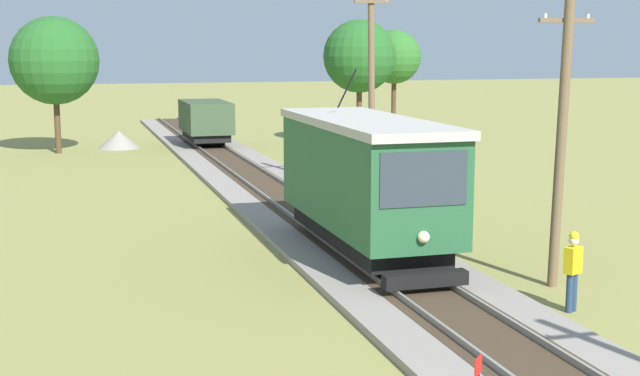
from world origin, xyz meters
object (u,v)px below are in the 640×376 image
object	(u,v)px
freight_car	(206,120)
tree_left_far	(394,57)
red_tram	(365,179)
utility_pole_near_tram	(561,135)
track_worker	(573,268)
tree_left_near	(360,56)
gravel_pile	(119,139)
tree_right_near	(54,61)
utility_pole_mid	(372,85)

from	to	relation	value
freight_car	tree_left_far	distance (m)	14.66
red_tram	tree_left_far	bearing A→B (deg)	67.76
red_tram	utility_pole_near_tram	xyz separation A→B (m)	(3.42, -4.02, 1.48)
red_tram	track_worker	distance (m)	6.55
utility_pole_near_tram	tree_left_near	xyz separation A→B (m)	(5.36, 30.35, 1.44)
gravel_pile	tree_right_near	world-z (taller)	tree_right_near
red_tram	tree_left_near	size ratio (longest dim) A/B	1.18
red_tram	freight_car	bearing A→B (deg)	90.01
tree_right_near	freight_car	bearing A→B (deg)	2.29
track_worker	tree_left_near	xyz separation A→B (m)	(6.06, 32.15, 4.12)
utility_pole_mid	red_tram	bearing A→B (deg)	-110.45
freight_car	utility_pole_mid	distance (m)	18.71
utility_pole_mid	tree_left_far	distance (m)	25.35
tree_left_near	red_tram	bearing A→B (deg)	-108.44
utility_pole_mid	tree_right_near	world-z (taller)	utility_pole_mid
freight_car	gravel_pile	bearing A→B (deg)	166.43
gravel_pile	tree_left_far	size ratio (longest dim) A/B	0.35
red_tram	tree_right_near	xyz separation A→B (m)	(-8.03, 27.05, 2.74)
red_tram	utility_pole_near_tram	bearing A→B (deg)	-49.61
utility_pole_mid	gravel_pile	xyz separation A→B (m)	(-8.18, 19.35, -3.76)
gravel_pile	tree_left_near	xyz separation A→B (m)	(13.54, -2.19, 4.61)
utility_pole_near_tram	track_worker	bearing A→B (deg)	-111.09
red_tram	tree_left_near	world-z (taller)	tree_left_near
red_tram	utility_pole_near_tram	size ratio (longest dim) A/B	1.19
utility_pole_mid	tree_left_near	world-z (taller)	utility_pole_mid
utility_pole_near_tram	track_worker	distance (m)	3.31
red_tram	freight_car	size ratio (longest dim) A/B	1.64
track_worker	tree_right_near	world-z (taller)	tree_right_near
freight_car	track_worker	distance (m)	33.32
red_tram	utility_pole_mid	size ratio (longest dim) A/B	1.03
freight_car	red_tram	bearing A→B (deg)	-89.99
track_worker	tree_left_near	distance (m)	32.98
tree_left_far	utility_pole_near_tram	bearing A→B (deg)	-105.12
track_worker	tree_left_far	distance (m)	39.97
utility_pole_near_tram	tree_left_near	size ratio (longest dim) A/B	0.99
red_tram	tree_left_far	xyz separation A→B (m)	(13.29, 32.51, 2.78)
freight_car	track_worker	size ratio (longest dim) A/B	2.91
track_worker	tree_left_near	size ratio (longest dim) A/B	0.25
utility_pole_near_tram	utility_pole_mid	xyz separation A→B (m)	(0.00, 13.19, 0.59)
tree_right_near	utility_pole_mid	bearing A→B (deg)	-57.37
red_tram	tree_left_far	distance (m)	35.23
red_tram	tree_left_near	bearing A→B (deg)	71.56
red_tram	tree_left_near	distance (m)	27.90
freight_car	utility_pole_near_tram	xyz separation A→B (m)	(3.42, -31.39, 2.11)
utility_pole_near_tram	tree_right_near	xyz separation A→B (m)	(-11.45, 31.07, 1.26)
utility_pole_mid	tree_left_near	distance (m)	17.99
freight_car	gravel_pile	size ratio (longest dim) A/B	2.23
track_worker	tree_left_far	world-z (taller)	tree_left_far
utility_pole_near_tram	tree_right_near	bearing A→B (deg)	110.23
freight_car	tree_left_near	xyz separation A→B (m)	(8.78, -1.04, 3.55)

